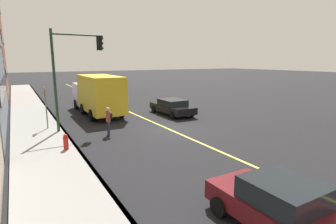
{
  "coord_description": "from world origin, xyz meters",
  "views": [
    {
      "loc": [
        -14.61,
        8.63,
        4.51
      ],
      "look_at": [
        -0.96,
        0.71,
        1.43
      ],
      "focal_mm": 28.39,
      "sensor_mm": 36.0,
      "label": 1
    }
  ],
  "objects_px": {
    "truck_yellow": "(98,94)",
    "traffic_light_mast": "(72,64)",
    "fire_hydrant": "(66,143)",
    "car_maroon": "(279,206)",
    "pedestrian_with_backpack": "(108,119)",
    "car_black": "(172,107)",
    "street_sign_post": "(46,103)"
  },
  "relations": [
    {
      "from": "pedestrian_with_backpack",
      "to": "car_maroon",
      "type": "bearing_deg",
      "value": -174.93
    },
    {
      "from": "truck_yellow",
      "to": "traffic_light_mast",
      "type": "relative_size",
      "value": 1.3
    },
    {
      "from": "truck_yellow",
      "to": "fire_hydrant",
      "type": "bearing_deg",
      "value": 154.99
    },
    {
      "from": "traffic_light_mast",
      "to": "car_maroon",
      "type": "bearing_deg",
      "value": -169.37
    },
    {
      "from": "traffic_light_mast",
      "to": "street_sign_post",
      "type": "bearing_deg",
      "value": 54.61
    },
    {
      "from": "car_black",
      "to": "truck_yellow",
      "type": "xyz_separation_m",
      "value": [
        3.36,
        5.3,
        1.05
      ]
    },
    {
      "from": "truck_yellow",
      "to": "fire_hydrant",
      "type": "relative_size",
      "value": 8.8
    },
    {
      "from": "car_maroon",
      "to": "car_black",
      "type": "relative_size",
      "value": 0.84
    },
    {
      "from": "car_maroon",
      "to": "pedestrian_with_backpack",
      "type": "height_order",
      "value": "pedestrian_with_backpack"
    },
    {
      "from": "truck_yellow",
      "to": "street_sign_post",
      "type": "xyz_separation_m",
      "value": [
        -3.67,
        4.37,
        0.05
      ]
    },
    {
      "from": "car_maroon",
      "to": "traffic_light_mast",
      "type": "xyz_separation_m",
      "value": [
        13.32,
        2.5,
        3.52
      ]
    },
    {
      "from": "truck_yellow",
      "to": "fire_hydrant",
      "type": "xyz_separation_m",
      "value": [
        -8.72,
        4.07,
        -1.28
      ]
    },
    {
      "from": "truck_yellow",
      "to": "pedestrian_with_backpack",
      "type": "bearing_deg",
      "value": 169.42
    },
    {
      "from": "car_black",
      "to": "traffic_light_mast",
      "type": "height_order",
      "value": "traffic_light_mast"
    },
    {
      "from": "street_sign_post",
      "to": "car_maroon",
      "type": "bearing_deg",
      "value": -164.15
    },
    {
      "from": "truck_yellow",
      "to": "traffic_light_mast",
      "type": "height_order",
      "value": "traffic_light_mast"
    },
    {
      "from": "street_sign_post",
      "to": "car_black",
      "type": "bearing_deg",
      "value": -88.2
    },
    {
      "from": "car_maroon",
      "to": "truck_yellow",
      "type": "height_order",
      "value": "truck_yellow"
    },
    {
      "from": "pedestrian_with_backpack",
      "to": "car_black",
      "type": "bearing_deg",
      "value": -62.29
    },
    {
      "from": "traffic_light_mast",
      "to": "fire_hydrant",
      "type": "xyz_separation_m",
      "value": [
        -3.91,
        1.3,
        -3.8
      ]
    },
    {
      "from": "truck_yellow",
      "to": "street_sign_post",
      "type": "relative_size",
      "value": 2.7
    },
    {
      "from": "car_black",
      "to": "street_sign_post",
      "type": "bearing_deg",
      "value": 91.8
    },
    {
      "from": "pedestrian_with_backpack",
      "to": "traffic_light_mast",
      "type": "xyz_separation_m",
      "value": [
        2.01,
        1.5,
        3.24
      ]
    },
    {
      "from": "car_maroon",
      "to": "pedestrian_with_backpack",
      "type": "bearing_deg",
      "value": 5.07
    },
    {
      "from": "car_maroon",
      "to": "truck_yellow",
      "type": "relative_size",
      "value": 0.48
    },
    {
      "from": "car_maroon",
      "to": "pedestrian_with_backpack",
      "type": "xyz_separation_m",
      "value": [
        11.31,
        1.0,
        0.28
      ]
    },
    {
      "from": "car_black",
      "to": "traffic_light_mast",
      "type": "distance_m",
      "value": 8.94
    },
    {
      "from": "car_black",
      "to": "fire_hydrant",
      "type": "relative_size",
      "value": 4.98
    },
    {
      "from": "car_maroon",
      "to": "street_sign_post",
      "type": "height_order",
      "value": "street_sign_post"
    },
    {
      "from": "truck_yellow",
      "to": "street_sign_post",
      "type": "bearing_deg",
      "value": 129.98
    },
    {
      "from": "pedestrian_with_backpack",
      "to": "truck_yellow",
      "type": "bearing_deg",
      "value": -10.58
    },
    {
      "from": "car_black",
      "to": "pedestrian_with_backpack",
      "type": "xyz_separation_m",
      "value": [
        -3.45,
        6.57,
        0.33
      ]
    }
  ]
}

